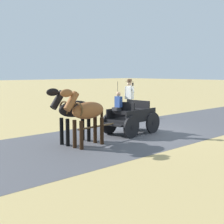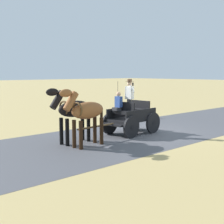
{
  "view_description": "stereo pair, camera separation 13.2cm",
  "coord_description": "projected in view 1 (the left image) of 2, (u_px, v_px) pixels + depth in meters",
  "views": [
    {
      "loc": [
        -9.54,
        10.93,
        2.78
      ],
      "look_at": [
        0.18,
        1.99,
        1.1
      ],
      "focal_mm": 49.84,
      "sensor_mm": 36.0,
      "label": 1
    },
    {
      "loc": [
        -9.63,
        10.83,
        2.78
      ],
      "look_at": [
        0.18,
        1.99,
        1.1
      ],
      "focal_mm": 49.84,
      "sensor_mm": 36.0,
      "label": 2
    }
  ],
  "objects": [
    {
      "name": "horse_drawn_carriage",
      "position": [
        130.0,
        116.0,
        14.1
      ],
      "size": [
        1.58,
        4.52,
        2.5
      ],
      "color": "black",
      "rests_on": "ground"
    },
    {
      "name": "ground_plane",
      "position": [
        146.0,
        132.0,
        14.66
      ],
      "size": [
        200.0,
        200.0,
        0.0
      ],
      "primitive_type": "plane",
      "color": "tan"
    },
    {
      "name": "horse_near_side",
      "position": [
        86.0,
        112.0,
        11.58
      ],
      "size": [
        0.74,
        2.14,
        2.21
      ],
      "color": "brown",
      "rests_on": "ground"
    },
    {
      "name": "road_surface",
      "position": [
        146.0,
        132.0,
        14.66
      ],
      "size": [
        5.77,
        160.0,
        0.01
      ],
      "primitive_type": "cube",
      "color": "#4C4C51",
      "rests_on": "ground"
    },
    {
      "name": "traffic_cone",
      "position": [
        154.0,
        114.0,
        18.94
      ],
      "size": [
        0.32,
        0.32,
        0.5
      ],
      "primitive_type": "cone",
      "color": "orange",
      "rests_on": "ground"
    },
    {
      "name": "horse_off_side",
      "position": [
        73.0,
        110.0,
        12.1
      ],
      "size": [
        0.69,
        2.14,
        2.21
      ],
      "color": "black",
      "rests_on": "ground"
    }
  ]
}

